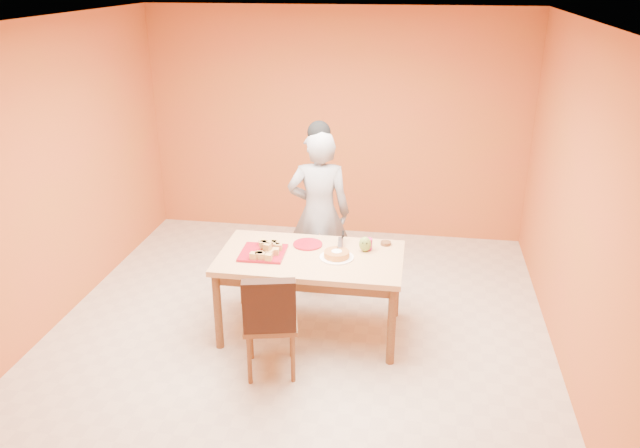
% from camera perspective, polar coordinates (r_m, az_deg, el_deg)
% --- Properties ---
extents(floor, '(5.00, 5.00, 0.00)m').
position_cam_1_polar(floor, '(5.70, -2.15, -10.25)').
color(floor, beige).
rests_on(floor, ground).
extents(ceiling, '(5.00, 5.00, 0.00)m').
position_cam_1_polar(ceiling, '(4.82, -2.63, 17.89)').
color(ceiling, white).
rests_on(ceiling, wall_back).
extents(wall_back, '(4.50, 0.00, 4.50)m').
position_cam_1_polar(wall_back, '(7.47, 1.46, 9.05)').
color(wall_back, '#C6542D').
rests_on(wall_back, floor).
extents(wall_left, '(0.00, 5.00, 5.00)m').
position_cam_1_polar(wall_left, '(5.96, -24.14, 3.55)').
color(wall_left, '#C6542D').
rests_on(wall_left, floor).
extents(wall_right, '(0.00, 5.00, 5.00)m').
position_cam_1_polar(wall_right, '(5.17, 22.89, 1.05)').
color(wall_right, '#C6542D').
rests_on(wall_right, floor).
extents(dining_table, '(1.60, 0.90, 0.76)m').
position_cam_1_polar(dining_table, '(5.47, -0.86, -3.78)').
color(dining_table, '#E1AF75').
rests_on(dining_table, floor).
extents(dining_chair, '(0.52, 0.58, 0.93)m').
position_cam_1_polar(dining_chair, '(5.03, -4.62, -8.75)').
color(dining_chair, brown).
rests_on(dining_chair, floor).
extents(pastry_pile, '(0.34, 0.34, 0.11)m').
position_cam_1_polar(pastry_pile, '(5.44, -5.26, -2.00)').
color(pastry_pile, tan).
rests_on(pastry_pile, pastry_platter).
extents(person, '(0.66, 0.48, 1.69)m').
position_cam_1_polar(person, '(6.11, -0.09, 0.96)').
color(person, gray).
rests_on(person, floor).
extents(pastry_platter, '(0.39, 0.39, 0.02)m').
position_cam_1_polar(pastry_platter, '(5.47, -5.24, -2.64)').
color(pastry_platter, maroon).
rests_on(pastry_platter, dining_table).
extents(red_dinner_plate, '(0.33, 0.33, 0.02)m').
position_cam_1_polar(red_dinner_plate, '(5.62, -1.13, -1.87)').
color(red_dinner_plate, maroon).
rests_on(red_dinner_plate, dining_table).
extents(white_cake_plate, '(0.35, 0.35, 0.01)m').
position_cam_1_polar(white_cake_plate, '(5.37, 1.53, -3.07)').
color(white_cake_plate, white).
rests_on(white_cake_plate, dining_table).
extents(sponge_cake, '(0.28, 0.28, 0.05)m').
position_cam_1_polar(sponge_cake, '(5.36, 1.53, -2.77)').
color(sponge_cake, orange).
rests_on(sponge_cake, white_cake_plate).
extents(cake_server, '(0.07, 0.23, 0.01)m').
position_cam_1_polar(cake_server, '(5.51, 1.89, -1.69)').
color(cake_server, silver).
rests_on(cake_server, sponge_cake).
extents(egg_ornament, '(0.13, 0.12, 0.14)m').
position_cam_1_polar(egg_ornament, '(5.49, 4.14, -1.85)').
color(egg_ornament, olive).
rests_on(egg_ornament, dining_table).
extents(magenta_glass, '(0.08, 0.08, 0.10)m').
position_cam_1_polar(magenta_glass, '(5.53, 4.45, -1.84)').
color(magenta_glass, '#B51B5A').
rests_on(magenta_glass, dining_table).
extents(checker_tin, '(0.12, 0.12, 0.03)m').
position_cam_1_polar(checker_tin, '(5.65, 6.03, -1.77)').
color(checker_tin, '#35180E').
rests_on(checker_tin, dining_table).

